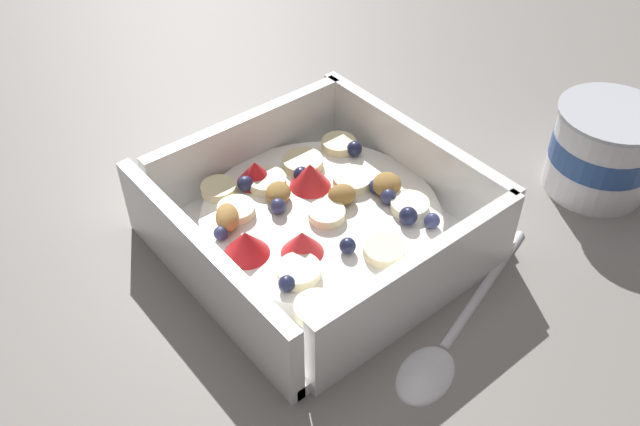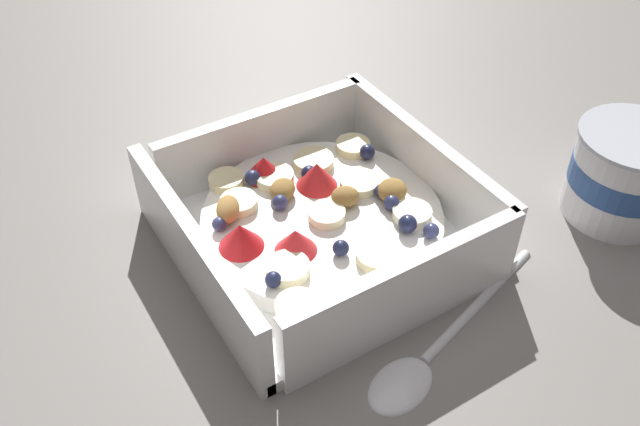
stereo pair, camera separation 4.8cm
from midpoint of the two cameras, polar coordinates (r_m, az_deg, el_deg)
ground_plane at (r=0.50m, az=-2.63°, el=-2.24°), size 2.40×2.40×0.00m
fruit_bowl at (r=0.49m, az=-2.99°, el=-0.96°), size 0.20×0.20×0.06m
spoon at (r=0.44m, az=7.29°, el=-10.72°), size 0.07×0.17×0.01m
yogurt_cup at (r=0.56m, az=20.16°, el=4.84°), size 0.08×0.08×0.07m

